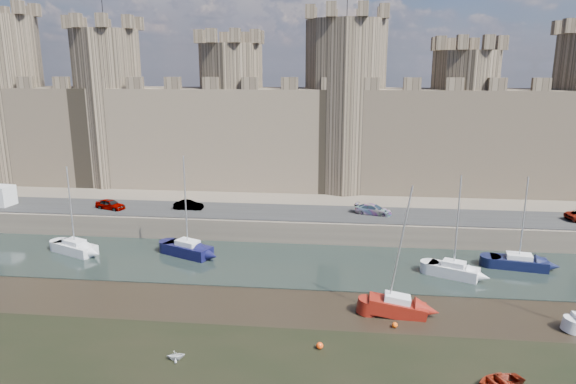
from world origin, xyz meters
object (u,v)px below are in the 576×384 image
sailboat_2 (453,270)px  car_1 (189,205)px  car_2 (373,210)px  sailboat_3 (519,262)px  sailboat_4 (397,306)px  car_0 (110,204)px  sailboat_1 (188,249)px  sailboat_0 (75,247)px

sailboat_2 → car_1: bearing=-177.0°
car_1 → car_2: (22.22, 0.27, 0.04)m
sailboat_3 → sailboat_4: sailboat_4 is taller
car_0 → sailboat_4: bearing=-101.4°
car_2 → sailboat_3: size_ratio=0.47×
car_1 → sailboat_2: 31.51m
car_0 → car_2: size_ratio=0.88×
sailboat_1 → sailboat_2: (26.67, -2.74, -0.04)m
sailboat_0 → sailboat_1: (12.20, 0.59, 0.08)m
car_1 → sailboat_3: size_ratio=0.38×
car_0 → sailboat_4: sailboat_4 is taller
car_1 → sailboat_1: size_ratio=0.33×
sailboat_3 → sailboat_4: size_ratio=0.86×
car_2 → sailboat_2: bearing=-134.6°
car_0 → sailboat_1: size_ratio=0.36×
sailboat_0 → sailboat_1: size_ratio=0.88×
sailboat_1 → sailboat_3: size_ratio=1.16×
car_0 → sailboat_3: 46.26m
sailboat_4 → sailboat_1: bearing=155.5°
car_1 → sailboat_2: bearing=-111.5°
car_1 → sailboat_0: (-9.68, -9.51, -2.33)m
sailboat_0 → sailboat_3: size_ratio=1.02×
car_2 → sailboat_3: (13.82, -9.01, -2.39)m
car_0 → sailboat_0: 8.93m
car_2 → sailboat_1: (-19.70, -9.19, -2.29)m
car_1 → sailboat_2: sailboat_2 is taller
sailboat_1 → sailboat_4: 23.35m
sailboat_3 → sailboat_1: bearing=-170.1°
car_1 → car_2: size_ratio=0.82×
car_0 → sailboat_2: bearing=-86.7°
sailboat_4 → sailboat_0: bearing=165.9°
car_1 → sailboat_4: 30.59m
car_1 → sailboat_1: sailboat_1 is taller
car_2 → sailboat_4: 20.32m
sailboat_2 → sailboat_4: size_ratio=0.91×
car_2 → sailboat_2: size_ratio=0.44×
sailboat_4 → sailboat_2: bearing=57.2°
car_1 → sailboat_2: (29.18, -11.66, -2.29)m
car_2 → sailboat_2: 14.01m
sailboat_3 → sailboat_4: (-12.91, -11.16, 0.05)m
car_2 → car_0: bearing=107.2°
car_0 → sailboat_3: (45.53, -7.83, -2.42)m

